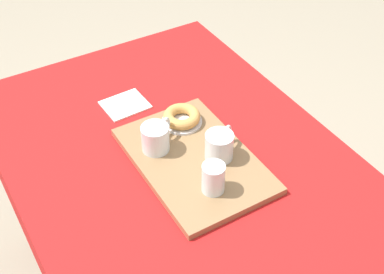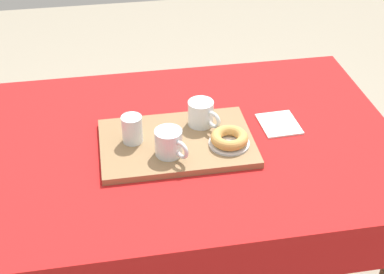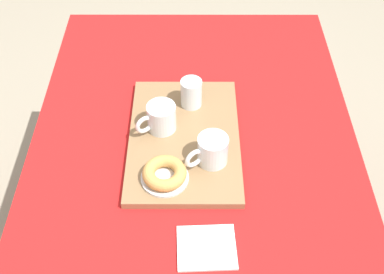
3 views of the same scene
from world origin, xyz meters
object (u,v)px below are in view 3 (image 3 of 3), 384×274
(serving_tray, at_px, (184,138))
(water_glass_near, at_px, (191,94))
(sugar_donut_left, at_px, (165,173))
(paper_napkin, at_px, (207,247))
(tea_mug_right, at_px, (161,118))
(tea_mug_left, at_px, (212,151))
(dining_table, at_px, (194,172))
(donut_plate_left, at_px, (165,178))

(serving_tray, distance_m, water_glass_near, 0.14)
(sugar_donut_left, bearing_deg, paper_napkin, -151.28)
(tea_mug_right, bearing_deg, sugar_donut_left, -174.76)
(tea_mug_left, distance_m, tea_mug_right, 0.18)
(sugar_donut_left, bearing_deg, dining_table, -31.35)
(paper_napkin, bearing_deg, donut_plate_left, 28.72)
(tea_mug_right, distance_m, donut_plate_left, 0.19)
(water_glass_near, distance_m, paper_napkin, 0.48)
(water_glass_near, bearing_deg, tea_mug_right, 139.87)
(tea_mug_right, bearing_deg, water_glass_near, -40.13)
(water_glass_near, height_order, sugar_donut_left, water_glass_near)
(water_glass_near, bearing_deg, tea_mug_left, -166.16)
(dining_table, relative_size, sugar_donut_left, 11.77)
(serving_tray, bearing_deg, tea_mug_right, 64.13)
(dining_table, relative_size, tea_mug_right, 11.94)
(dining_table, xyz_separation_m, donut_plate_left, (-0.12, 0.08, 0.13))
(tea_mug_left, height_order, donut_plate_left, tea_mug_left)
(tea_mug_right, bearing_deg, serving_tray, -115.87)
(tea_mug_left, distance_m, water_glass_near, 0.23)
(water_glass_near, xyz_separation_m, sugar_donut_left, (-0.28, 0.07, -0.01))
(tea_mug_right, distance_m, water_glass_near, 0.13)
(dining_table, distance_m, sugar_donut_left, 0.21)
(tea_mug_right, xyz_separation_m, donut_plate_left, (-0.18, -0.02, -0.03))
(donut_plate_left, xyz_separation_m, paper_napkin, (-0.19, -0.10, -0.02))
(tea_mug_left, relative_size, paper_napkin, 0.81)
(paper_napkin, bearing_deg, dining_table, 5.09)
(sugar_donut_left, bearing_deg, tea_mug_left, -62.71)
(sugar_donut_left, distance_m, paper_napkin, 0.22)
(paper_napkin, bearing_deg, water_glass_near, 4.45)
(dining_table, relative_size, donut_plate_left, 10.78)
(donut_plate_left, distance_m, paper_napkin, 0.22)
(serving_tray, xyz_separation_m, paper_napkin, (-0.34, -0.06, -0.01))
(donut_plate_left, relative_size, paper_napkin, 0.90)
(donut_plate_left, bearing_deg, tea_mug_right, 5.24)
(serving_tray, xyz_separation_m, tea_mug_left, (-0.09, -0.07, 0.05))
(sugar_donut_left, relative_size, paper_napkin, 0.83)
(dining_table, height_order, tea_mug_right, tea_mug_right)
(serving_tray, xyz_separation_m, sugar_donut_left, (-0.15, 0.05, 0.03))
(tea_mug_right, bearing_deg, donut_plate_left, -174.76)
(dining_table, bearing_deg, tea_mug_left, -143.69)
(tea_mug_left, bearing_deg, water_glass_near, 13.84)
(tea_mug_left, height_order, tea_mug_right, same)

